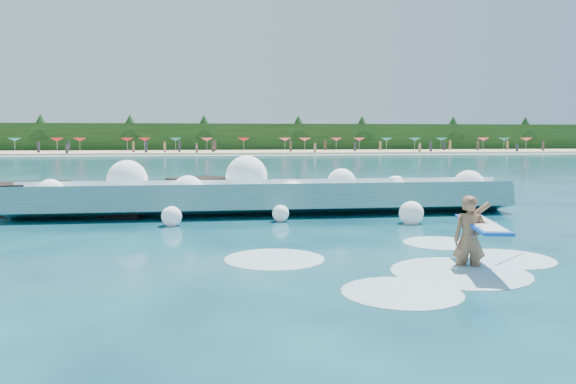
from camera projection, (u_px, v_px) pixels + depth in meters
name	position (u px, v px, depth m)	size (l,w,h in m)	color
ground	(237.00, 252.00, 13.21)	(200.00, 200.00, 0.00)	#07243B
beach	(214.00, 152.00, 90.08)	(140.00, 20.00, 0.40)	tan
wet_band	(215.00, 156.00, 79.25)	(140.00, 5.00, 0.08)	silver
treeline	(214.00, 138.00, 99.71)	(140.00, 4.00, 5.00)	black
breaking_wave	(268.00, 199.00, 19.88)	(17.12, 2.71, 1.48)	teal
rock_cluster	(113.00, 200.00, 20.15)	(8.34, 3.35, 1.38)	black
surfer_with_board	(472.00, 236.00, 11.45)	(1.21, 2.98, 1.82)	brown
wave_spray	(253.00, 185.00, 19.79)	(15.72, 4.70, 2.09)	white
surf_foam	(431.00, 266.00, 11.72)	(8.89, 6.28, 0.14)	silver
beach_umbrellas	(212.00, 139.00, 91.16)	(111.12, 6.30, 0.50)	red
beachgoers	(155.00, 147.00, 85.52)	(109.89, 13.43, 1.93)	#3F332D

